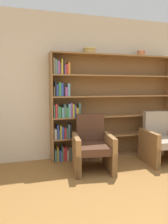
# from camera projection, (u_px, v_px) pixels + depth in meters

# --- Properties ---
(wall_back) EXTENTS (12.00, 0.06, 2.75)m
(wall_back) POSITION_uv_depth(u_px,v_px,m) (92.00, 88.00, 4.35)
(wall_back) COLOR beige
(wall_back) RESTS_ON ground
(bookshelf) EXTENTS (2.55, 0.30, 2.00)m
(bookshelf) POSITION_uv_depth(u_px,v_px,m) (104.00, 108.00, 4.29)
(bookshelf) COLOR olive
(bookshelf) RESTS_ON ground
(bowl_stoneware) EXTENTS (0.24, 0.24, 0.10)m
(bowl_stoneware) POSITION_uv_depth(u_px,v_px,m) (89.00, 51.00, 4.06)
(bowl_stoneware) COLOR tan
(bowl_stoneware) RESTS_ON bookshelf
(bowl_cream) EXTENTS (0.17, 0.17, 0.11)m
(bowl_cream) POSITION_uv_depth(u_px,v_px,m) (141.00, 53.00, 4.37)
(bowl_cream) COLOR #C67547
(bowl_cream) RESTS_ON bookshelf
(armchair_leather) EXTENTS (0.73, 0.77, 0.92)m
(armchair_leather) POSITION_uv_depth(u_px,v_px,m) (92.00, 146.00, 3.66)
(armchair_leather) COLOR olive
(armchair_leather) RESTS_ON ground
(armchair_cushioned) EXTENTS (0.70, 0.73, 0.92)m
(armchair_cushioned) POSITION_uv_depth(u_px,v_px,m) (161.00, 141.00, 4.05)
(armchair_cushioned) COLOR olive
(armchair_cushioned) RESTS_ON ground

